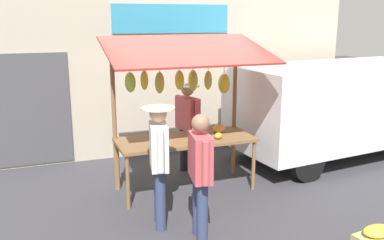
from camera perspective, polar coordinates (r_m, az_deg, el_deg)
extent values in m
plane|color=#38383D|center=(7.12, -0.86, -9.29)|extent=(40.00, 40.00, 0.00)
cube|color=#B2A893|center=(8.74, -5.80, 6.47)|extent=(9.00, 0.25, 3.40)
cube|color=teal|center=(8.66, -2.72, 13.42)|extent=(2.40, 0.06, 0.56)
cube|color=#47474C|center=(8.42, -22.43, 1.11)|extent=(1.90, 0.04, 2.10)
cube|color=brown|center=(6.84, -0.88, -2.67)|extent=(2.20, 0.90, 0.05)
cylinder|color=brown|center=(6.36, -8.61, -8.29)|extent=(0.06, 0.06, 0.83)
cylinder|color=brown|center=(7.04, 8.25, -6.08)|extent=(0.06, 0.06, 0.83)
cylinder|color=brown|center=(7.08, -9.95, -6.05)|extent=(0.06, 0.06, 0.83)
cylinder|color=brown|center=(7.70, 5.47, -4.29)|extent=(0.06, 0.06, 0.83)
cylinder|color=brown|center=(6.87, -10.38, -0.06)|extent=(0.07, 0.07, 2.35)
cylinder|color=brown|center=(7.52, 5.70, 1.27)|extent=(0.07, 0.07, 2.35)
cylinder|color=brown|center=(6.97, -2.04, 8.48)|extent=(2.12, 0.06, 0.06)
cube|color=#B72D28|center=(6.44, -0.47, 9.41)|extent=(2.50, 1.46, 0.39)
cylinder|color=brown|center=(7.27, 4.36, 7.43)|extent=(0.01, 0.01, 0.31)
ellipsoid|color=yellow|center=(7.31, 4.32, 4.89)|extent=(0.26, 0.27, 0.34)
cylinder|color=brown|center=(7.18, 2.19, 7.62)|extent=(0.01, 0.01, 0.25)
ellipsoid|color=gold|center=(7.21, 2.17, 5.36)|extent=(0.20, 0.20, 0.32)
cylinder|color=brown|center=(7.07, 0.13, 7.65)|extent=(0.01, 0.01, 0.22)
ellipsoid|color=gold|center=(7.10, 0.13, 5.33)|extent=(0.21, 0.24, 0.35)
cylinder|color=brown|center=(6.95, -1.71, 7.57)|extent=(0.01, 0.01, 0.22)
ellipsoid|color=yellow|center=(6.98, -1.70, 5.37)|extent=(0.18, 0.21, 0.32)
cylinder|color=brown|center=(6.90, -4.42, 7.44)|extent=(0.01, 0.01, 0.23)
ellipsoid|color=gold|center=(6.94, -4.37, 5.03)|extent=(0.23, 0.23, 0.36)
cylinder|color=brown|center=(6.82, -6.47, 7.46)|extent=(0.01, 0.01, 0.20)
ellipsoid|color=yellow|center=(6.85, -6.41, 5.34)|extent=(0.19, 0.20, 0.31)
cylinder|color=brown|center=(6.72, -8.37, 7.26)|extent=(0.01, 0.01, 0.21)
ellipsoid|color=#B2CC4C|center=(6.75, -8.30, 5.03)|extent=(0.18, 0.22, 0.32)
ellipsoid|color=orange|center=(7.17, 3.61, -1.15)|extent=(0.23, 0.15, 0.14)
ellipsoid|color=gold|center=(6.80, 3.56, -2.12)|extent=(0.20, 0.22, 0.10)
cylinder|color=#232328|center=(7.85, -1.14, -3.92)|extent=(0.14, 0.14, 0.82)
cylinder|color=#232328|center=(7.64, -0.01, -4.43)|extent=(0.14, 0.14, 0.82)
cube|color=#BF4C51|center=(7.56, -0.59, 0.88)|extent=(0.33, 0.53, 0.58)
cylinder|color=#BF4C51|center=(7.81, -1.85, 1.45)|extent=(0.09, 0.09, 0.53)
cylinder|color=#BF4C51|center=(7.31, 0.75, 0.62)|extent=(0.09, 0.09, 0.53)
sphere|color=#A87A5B|center=(7.48, -0.60, 4.11)|extent=(0.22, 0.22, 0.22)
cylinder|color=beige|center=(7.47, -0.60, 4.62)|extent=(0.43, 0.43, 0.02)
cylinder|color=navy|center=(5.36, 1.40, -12.52)|extent=(0.14, 0.14, 0.81)
cylinder|color=navy|center=(5.60, 0.80, -11.33)|extent=(0.14, 0.14, 0.81)
cube|color=#BF4C51|center=(5.22, 1.12, -5.01)|extent=(0.30, 0.52, 0.58)
cylinder|color=#BF4C51|center=(4.93, 1.87, -5.87)|extent=(0.09, 0.09, 0.53)
cylinder|color=#BF4C51|center=(5.50, 0.46, -3.79)|extent=(0.09, 0.09, 0.53)
sphere|color=#8C664C|center=(5.10, 1.15, -0.43)|extent=(0.22, 0.22, 0.22)
cylinder|color=navy|center=(5.71, -4.25, -10.77)|extent=(0.14, 0.14, 0.83)
cylinder|color=navy|center=(5.96, -4.47, -9.68)|extent=(0.14, 0.14, 0.83)
cube|color=silver|center=(5.59, -4.49, -3.51)|extent=(0.32, 0.54, 0.59)
cylinder|color=silver|center=(5.28, -4.23, -4.25)|extent=(0.09, 0.09, 0.54)
cylinder|color=silver|center=(5.88, -4.73, -2.41)|extent=(0.09, 0.09, 0.54)
sphere|color=tan|center=(5.47, -4.57, 0.89)|extent=(0.23, 0.23, 0.23)
cylinder|color=beige|center=(5.46, -4.59, 1.60)|extent=(0.44, 0.44, 0.02)
cube|color=silver|center=(9.03, 19.14, 2.19)|extent=(4.57, 2.31, 1.55)
cube|color=black|center=(8.09, 12.72, 3.38)|extent=(1.59, 1.95, 0.68)
cylinder|color=black|center=(7.63, 15.23, -5.56)|extent=(0.68, 0.25, 0.66)
cylinder|color=black|center=(8.87, 8.09, -2.54)|extent=(0.68, 0.25, 0.66)
cylinder|color=black|center=(10.81, 21.25, -0.42)|extent=(0.68, 0.25, 0.66)
ellipsoid|color=yellow|center=(5.49, 23.79, -13.48)|extent=(0.41, 0.25, 0.12)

